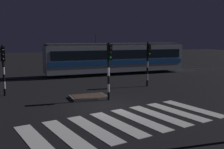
% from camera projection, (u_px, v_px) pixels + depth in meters
% --- Properties ---
extents(ground_plane, '(120.00, 120.00, 0.00)m').
position_uv_depth(ground_plane, '(106.00, 107.00, 14.91)').
color(ground_plane, black).
extents(rail_near, '(80.00, 0.12, 0.03)m').
position_uv_depth(rail_near, '(63.00, 78.00, 25.64)').
color(rail_near, '#59595E').
rests_on(rail_near, ground).
extents(rail_far, '(80.00, 0.12, 0.03)m').
position_uv_depth(rail_far, '(60.00, 76.00, 26.96)').
color(rail_far, '#59595E').
rests_on(rail_far, ground).
extents(crosswalk_zebra, '(9.83, 5.60, 0.02)m').
position_uv_depth(crosswalk_zebra, '(128.00, 122.00, 12.28)').
color(crosswalk_zebra, silver).
rests_on(crosswalk_zebra, ground).
extents(traffic_island, '(2.27, 1.51, 0.18)m').
position_uv_depth(traffic_island, '(89.00, 97.00, 17.04)').
color(traffic_island, slate).
rests_on(traffic_island, ground).
extents(traffic_light_corner_far_right, '(0.36, 0.42, 3.46)m').
position_uv_depth(traffic_light_corner_far_right, '(148.00, 58.00, 20.92)').
color(traffic_light_corner_far_right, black).
rests_on(traffic_light_corner_far_right, ground).
extents(traffic_light_median_centre, '(0.36, 0.42, 3.52)m').
position_uv_depth(traffic_light_median_centre, '(109.00, 63.00, 16.22)').
color(traffic_light_median_centre, black).
rests_on(traffic_light_median_centre, ground).
extents(traffic_light_corner_far_left, '(0.36, 0.42, 3.35)m').
position_uv_depth(traffic_light_corner_far_left, '(3.00, 63.00, 17.43)').
color(traffic_light_corner_far_left, black).
rests_on(traffic_light_corner_far_left, ground).
extents(tram, '(14.97, 2.58, 4.15)m').
position_uv_depth(tram, '(116.00, 58.00, 28.20)').
color(tram, '#B2BCC1').
rests_on(tram, ground).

